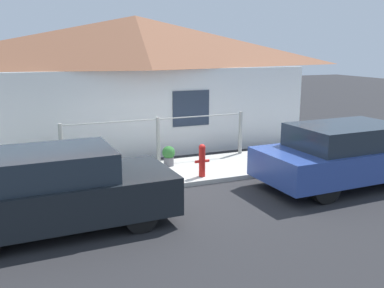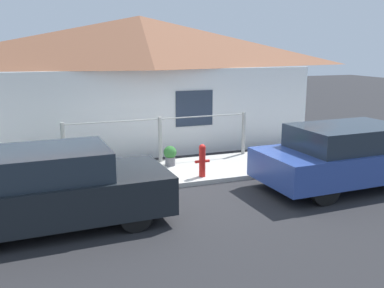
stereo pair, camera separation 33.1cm
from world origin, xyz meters
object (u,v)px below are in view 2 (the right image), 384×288
Objects in this scene: car_right at (351,155)px; potted_plant_by_fence at (48,165)px; fire_hydrant at (202,160)px; potted_plant_near_hydrant at (170,155)px; car_left at (52,188)px.

potted_plant_by_fence is at bearing 155.95° from car_right.
car_right is 7.83× the size of potted_plant_by_fence.
fire_hydrant reaches higher than potted_plant_by_fence.
fire_hydrant is 1.52× the size of potted_plant_near_hydrant.
car_left reaches higher than potted_plant_by_fence.
fire_hydrant is (3.34, 1.45, -0.17)m from car_left.
potted_plant_by_fence is (-6.27, 2.58, -0.30)m from car_right.
potted_plant_near_hydrant is 2.92m from potted_plant_by_fence.
car_right reaches higher than potted_plant_near_hydrant.
car_right is 5.68× the size of fire_hydrant.
potted_plant_near_hydrant is (2.93, 2.61, -0.30)m from car_left.
potted_plant_near_hydrant is (-0.41, 1.15, -0.13)m from fire_hydrant.
fire_hydrant is 1.23m from potted_plant_near_hydrant.
potted_plant_near_hydrant is at bearing 0.41° from potted_plant_by_fence.
potted_plant_by_fence is (0.01, 2.58, -0.28)m from car_left.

